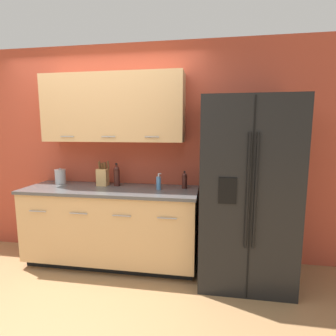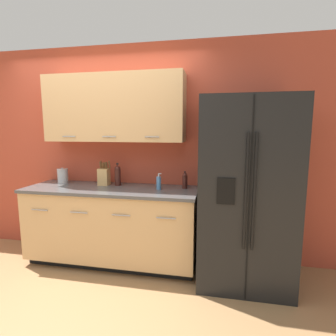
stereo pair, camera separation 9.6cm
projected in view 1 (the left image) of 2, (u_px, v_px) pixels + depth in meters
ground_plane at (47, 319)px, 2.21m from camera, size 14.00×14.00×0.00m
wall_back at (107, 143)px, 3.27m from camera, size 10.00×0.39×2.60m
counter_unit at (112, 225)px, 3.09m from camera, size 2.01×0.64×0.92m
refrigerator at (245, 192)px, 2.71m from camera, size 0.92×0.80×1.90m
knife_block at (103, 176)px, 3.15m from camera, size 0.14×0.11×0.30m
wine_bottle at (117, 175)px, 3.13m from camera, size 0.07×0.07×0.27m
soap_dispenser at (159, 183)px, 2.94m from camera, size 0.06×0.05×0.19m
oil_bottle at (185, 180)px, 3.00m from camera, size 0.06×0.06×0.20m
steel_canister at (60, 176)px, 3.26m from camera, size 0.13×0.13×0.20m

